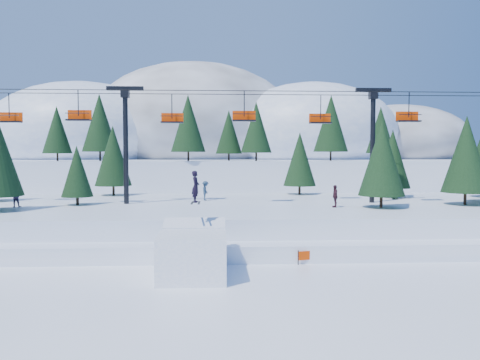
{
  "coord_description": "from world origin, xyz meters",
  "views": [
    {
      "loc": [
        -0.94,
        -23.53,
        6.75
      ],
      "look_at": [
        0.47,
        6.0,
        5.2
      ],
      "focal_mm": 35.0,
      "sensor_mm": 36.0,
      "label": 1
    }
  ],
  "objects_px": {
    "banner_far": "(348,250)",
    "banner_near": "(319,255)",
    "chairlift": "(238,127)",
    "jump_kicker": "(193,252)"
  },
  "relations": [
    {
      "from": "jump_kicker",
      "to": "chairlift",
      "type": "height_order",
      "value": "chairlift"
    },
    {
      "from": "jump_kicker",
      "to": "banner_far",
      "type": "xyz_separation_m",
      "value": [
        9.98,
        4.24,
        -0.83
      ]
    },
    {
      "from": "jump_kicker",
      "to": "chairlift",
      "type": "xyz_separation_m",
      "value": [
        3.23,
        15.61,
        7.95
      ]
    },
    {
      "from": "banner_near",
      "to": "banner_far",
      "type": "relative_size",
      "value": 0.97
    },
    {
      "from": "jump_kicker",
      "to": "banner_far",
      "type": "distance_m",
      "value": 10.87
    },
    {
      "from": "chairlift",
      "to": "banner_near",
      "type": "relative_size",
      "value": 16.71
    },
    {
      "from": "chairlift",
      "to": "jump_kicker",
      "type": "bearing_deg",
      "value": -101.68
    },
    {
      "from": "banner_far",
      "to": "banner_near",
      "type": "bearing_deg",
      "value": -146.9
    },
    {
      "from": "chairlift",
      "to": "banner_far",
      "type": "xyz_separation_m",
      "value": [
        6.75,
        -11.37,
        -8.78
      ]
    },
    {
      "from": "chairlift",
      "to": "banner_near",
      "type": "distance_m",
      "value": 16.2
    }
  ]
}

